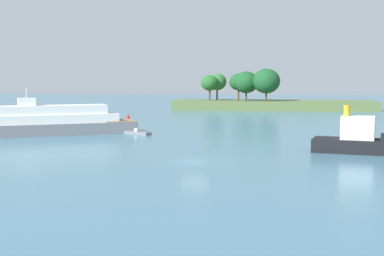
{
  "coord_description": "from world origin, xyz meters",
  "views": [
    {
      "loc": [
        6.05,
        -54.76,
        8.66
      ],
      "look_at": [
        -2.97,
        23.17,
        1.2
      ],
      "focal_mm": 51.94,
      "sensor_mm": 36.0,
      "label": 1
    }
  ],
  "objects": [
    {
      "name": "tugboat",
      "position": [
        17.88,
        8.84,
        1.38
      ],
      "size": [
        11.06,
        6.47,
        5.3
      ],
      "color": "black",
      "rests_on": "ground"
    },
    {
      "name": "channel_buoy_red",
      "position": [
        -16.68,
        42.08,
        0.81
      ],
      "size": [
        0.7,
        0.7,
        1.9
      ],
      "color": "red",
      "rests_on": "ground"
    },
    {
      "name": "treeline_island",
      "position": [
        7.95,
        86.58,
        3.11
      ],
      "size": [
        50.45,
        13.06,
        10.3
      ],
      "color": "#566B3D",
      "rests_on": "ground"
    },
    {
      "name": "small_motorboat",
      "position": [
        -11.77,
        25.25,
        0.23
      ],
      "size": [
        5.45,
        3.92,
        0.92
      ],
      "color": "slate",
      "rests_on": "ground"
    },
    {
      "name": "white_riverboat",
      "position": [
        -23.83,
        22.76,
        1.87
      ],
      "size": [
        24.6,
        15.76,
        6.81
      ],
      "color": "slate",
      "rests_on": "ground"
    },
    {
      "name": "ground_plane",
      "position": [
        0.0,
        0.0,
        0.0
      ],
      "size": [
        400.0,
        400.0,
        0.0
      ],
      "primitive_type": "plane",
      "color": "teal"
    }
  ]
}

